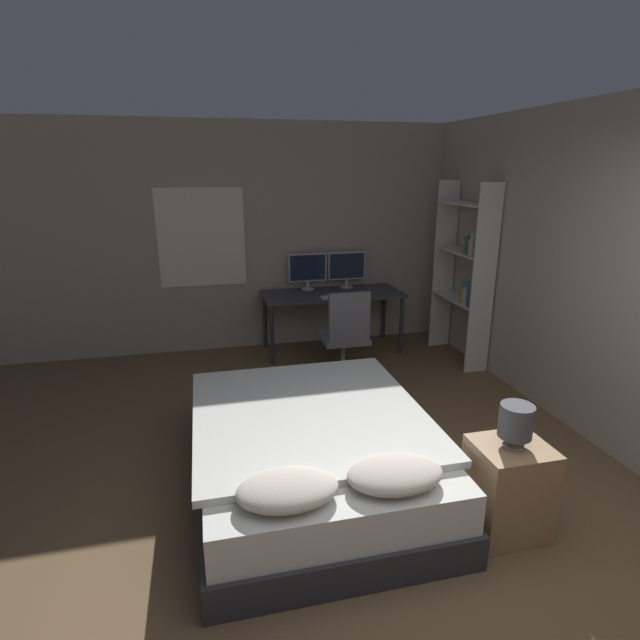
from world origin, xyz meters
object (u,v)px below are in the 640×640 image
(desk, at_px, (332,299))
(monitor_left, at_px, (308,269))
(bedside_lamp, at_px, (516,422))
(monitor_right, at_px, (347,267))
(computer_mouse, at_px, (361,295))
(nightstand, at_px, (507,489))
(bed, at_px, (313,453))
(bookshelf, at_px, (467,268))
(keyboard, at_px, (338,297))
(office_chair, at_px, (345,342))

(desk, relative_size, monitor_left, 3.56)
(desk, bearing_deg, bedside_lamp, -86.32)
(monitor_right, height_order, computer_mouse, monitor_right)
(bedside_lamp, bearing_deg, desk, 93.68)
(nightstand, distance_m, computer_mouse, 3.16)
(bed, bearing_deg, monitor_right, 69.44)
(bedside_lamp, xyz_separation_m, bookshelf, (1.16, 2.69, 0.35))
(desk, height_order, monitor_right, monitor_right)
(nightstand, bearing_deg, bedside_lamp, -90.00)
(computer_mouse, bearing_deg, keyboard, 180.00)
(desk, bearing_deg, monitor_left, 135.40)
(monitor_left, bearing_deg, nightstand, -82.66)
(nightstand, bearing_deg, office_chair, 96.32)
(bedside_lamp, bearing_deg, computer_mouse, 88.72)
(office_chair, bearing_deg, keyboard, 82.93)
(monitor_left, xyz_separation_m, office_chair, (0.18, -1.04, -0.60))
(keyboard, height_order, bookshelf, bookshelf)
(monitor_left, xyz_separation_m, keyboard, (0.25, -0.49, -0.24))
(nightstand, distance_m, monitor_right, 3.68)
(bed, bearing_deg, keyboard, 70.83)
(monitor_left, bearing_deg, keyboard, -62.95)
(desk, xyz_separation_m, office_chair, (-0.07, -0.80, -0.27))
(nightstand, relative_size, keyboard, 1.52)
(bookshelf, bearing_deg, monitor_left, 150.13)
(bedside_lamp, xyz_separation_m, computer_mouse, (0.07, 3.13, -0.01))
(office_chair, relative_size, bookshelf, 0.47)
(bed, xyz_separation_m, office_chair, (0.77, 1.86, 0.12))
(nightstand, relative_size, computer_mouse, 8.52)
(office_chair, bearing_deg, computer_mouse, 57.28)
(desk, xyz_separation_m, monitor_left, (-0.25, 0.25, 0.33))
(office_chair, bearing_deg, nightstand, -83.68)
(computer_mouse, relative_size, office_chair, 0.07)
(bedside_lamp, distance_m, keyboard, 3.14)
(computer_mouse, relative_size, bookshelf, 0.03)
(monitor_right, relative_size, computer_mouse, 6.70)
(bedside_lamp, height_order, office_chair, office_chair)
(desk, xyz_separation_m, monitor_right, (0.25, 0.25, 0.33))
(monitor_left, bearing_deg, bedside_lamp, -82.66)
(bedside_lamp, height_order, desk, bedside_lamp)
(desk, bearing_deg, bed, -107.53)
(bed, xyz_separation_m, bookshelf, (2.21, 1.97, 0.83))
(bed, relative_size, computer_mouse, 28.98)
(monitor_right, relative_size, office_chair, 0.49)
(bookshelf, bearing_deg, keyboard, 162.08)
(bedside_lamp, relative_size, desk, 0.16)
(monitor_right, bearing_deg, desk, -135.40)
(bedside_lamp, relative_size, office_chair, 0.27)
(nightstand, relative_size, office_chair, 0.62)
(monitor_left, distance_m, monitor_right, 0.50)
(nightstand, relative_size, desk, 0.36)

